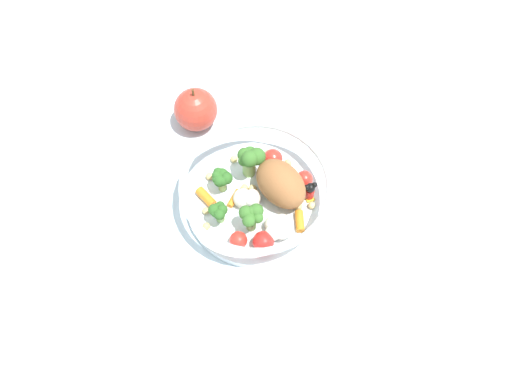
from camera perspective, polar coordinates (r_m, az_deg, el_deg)
ground_plane at (r=0.75m, az=0.23°, el=-1.93°), size 2.40×2.40×0.00m
food_container at (r=0.73m, az=0.44°, el=-0.11°), size 0.21×0.21×0.07m
loose_apple at (r=0.82m, az=-6.44°, el=8.72°), size 0.07×0.07×0.08m
folded_napkin at (r=0.68m, az=-2.80°, el=-18.78°), size 0.12×0.14×0.01m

